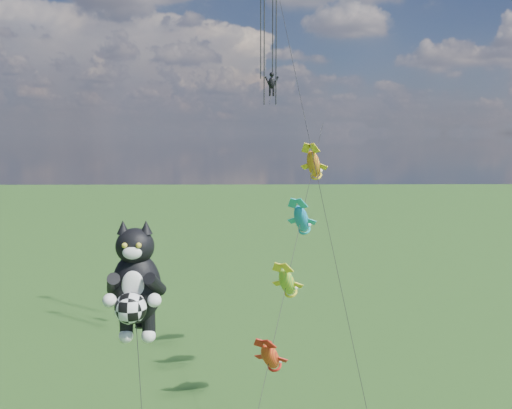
{
  "coord_description": "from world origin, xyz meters",
  "views": [
    {
      "loc": [
        7.54,
        -21.53,
        15.34
      ],
      "look_at": [
        8.01,
        11.65,
        11.2
      ],
      "focal_mm": 40.0,
      "sensor_mm": 36.0,
      "label": 1
    }
  ],
  "objects": [
    {
      "name": "parafoil_rig",
      "position": [
        9.14,
        14.75,
        20.46
      ],
      "size": [
        5.28,
        16.98,
        27.72
      ],
      "rotation": [
        0.0,
        0.0,
        0.35
      ],
      "color": "brown",
      "rests_on": "ground"
    },
    {
      "name": "cat_kite_rig",
      "position": [
        2.79,
        1.94,
        9.11
      ],
      "size": [
        2.51,
        4.16,
        11.74
      ],
      "rotation": [
        0.0,
        0.0,
        0.28
      ],
      "color": "brown",
      "rests_on": "ground"
    },
    {
      "name": "fish_windsock_rig",
      "position": [
        10.07,
        9.13,
        8.98
      ],
      "size": [
        5.51,
        15.07,
        16.01
      ],
      "rotation": [
        0.0,
        0.0,
        -0.02
      ],
      "color": "brown",
      "rests_on": "ground"
    }
  ]
}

